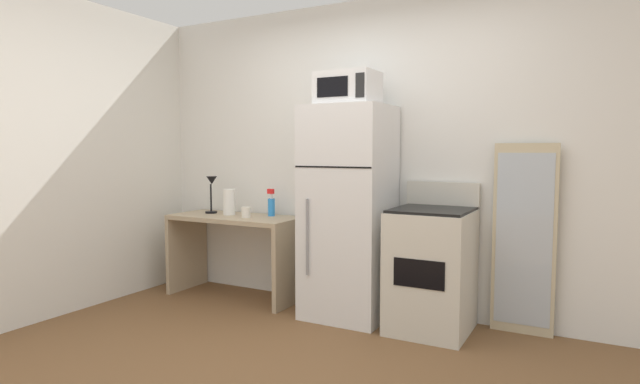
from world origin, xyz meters
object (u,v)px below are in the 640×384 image
(desk, at_px, (236,240))
(paper_towel_roll, at_px, (229,202))
(spray_bottle, at_px, (271,205))
(coffee_mug, at_px, (246,212))
(oven_range, at_px, (431,269))
(leaning_mirror, at_px, (524,239))
(desk_lamp, at_px, (212,188))
(refrigerator, at_px, (348,213))
(microwave, at_px, (348,89))

(desk, relative_size, paper_towel_roll, 5.11)
(spray_bottle, height_order, coffee_mug, spray_bottle)
(oven_range, bearing_deg, leaning_mirror, 22.73)
(desk_lamp, xyz_separation_m, refrigerator, (1.46, -0.06, -0.14))
(desk_lamp, relative_size, spray_bottle, 1.42)
(desk, height_order, leaning_mirror, leaning_mirror)
(desk_lamp, bearing_deg, oven_range, -1.72)
(desk_lamp, height_order, spray_bottle, desk_lamp)
(desk_lamp, relative_size, paper_towel_roll, 1.47)
(spray_bottle, bearing_deg, oven_range, -6.44)
(oven_range, bearing_deg, paper_towel_roll, 178.23)
(paper_towel_roll, distance_m, refrigerator, 1.25)
(desk_lamp, height_order, paper_towel_roll, desk_lamp)
(spray_bottle, bearing_deg, refrigerator, -11.14)
(refrigerator, distance_m, microwave, 0.98)
(refrigerator, bearing_deg, paper_towel_roll, 177.52)
(leaning_mirror, bearing_deg, coffee_mug, -173.05)
(coffee_mug, distance_m, refrigerator, 0.99)
(desk_lamp, distance_m, microwave, 1.68)
(desk_lamp, height_order, oven_range, desk_lamp)
(desk_lamp, bearing_deg, refrigerator, -2.31)
(microwave, distance_m, oven_range, 1.53)
(desk, relative_size, leaning_mirror, 0.88)
(microwave, bearing_deg, spray_bottle, 167.50)
(desk, xyz_separation_m, microwave, (1.16, -0.05, 1.30))
(desk, distance_m, refrigerator, 1.20)
(coffee_mug, height_order, microwave, microwave)
(coffee_mug, xyz_separation_m, refrigerator, (0.99, 0.03, 0.05))
(oven_range, bearing_deg, refrigerator, 179.52)
(desk_lamp, bearing_deg, desk, -6.51)
(leaning_mirror, bearing_deg, oven_range, -157.27)
(spray_bottle, relative_size, microwave, 0.54)
(coffee_mug, xyz_separation_m, microwave, (0.99, 0.01, 1.03))
(desk_lamp, bearing_deg, coffee_mug, -10.77)
(oven_range, xyz_separation_m, leaning_mirror, (0.61, 0.26, 0.23))
(desk_lamp, distance_m, paper_towel_roll, 0.24)
(desk, xyz_separation_m, desk_lamp, (-0.30, 0.03, 0.46))
(spray_bottle, distance_m, oven_range, 1.60)
(refrigerator, bearing_deg, spray_bottle, 168.86)
(spray_bottle, distance_m, coffee_mug, 0.25)
(coffee_mug, bearing_deg, desk, 161.65)
(oven_range, bearing_deg, coffee_mug, -179.19)
(coffee_mug, bearing_deg, paper_towel_roll, 161.76)
(desk_lamp, xyz_separation_m, leaning_mirror, (2.75, 0.19, -0.29))
(spray_bottle, distance_m, leaning_mirror, 2.16)
(refrigerator, bearing_deg, microwave, -89.67)
(spray_bottle, xyz_separation_m, leaning_mirror, (2.15, 0.08, -0.15))
(desk_lamp, height_order, leaning_mirror, leaning_mirror)
(desk_lamp, height_order, refrigerator, refrigerator)
(desk_lamp, relative_size, coffee_mug, 3.72)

